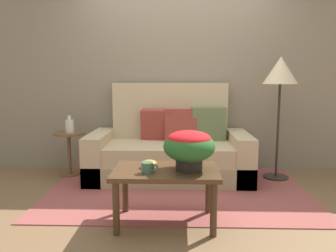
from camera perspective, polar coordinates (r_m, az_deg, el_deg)
ground_plane at (r=3.58m, az=1.66°, el=-11.82°), size 14.00×14.00×0.00m
wall_back at (r=4.58m, az=1.78°, el=9.32°), size 6.40×0.12×2.64m
area_rug at (r=3.75m, az=1.67°, el=-10.84°), size 2.78×1.82×0.01m
couch at (r=4.19m, az=0.41°, el=-4.11°), size 1.92×0.93×1.16m
coffee_table at (r=2.84m, az=-0.38°, el=-8.69°), size 0.87×0.57×0.47m
side_table at (r=4.41m, az=-16.36°, el=-3.22°), size 0.39×0.39×0.55m
floor_lamp at (r=4.22m, az=18.43°, el=7.91°), size 0.41×0.41×1.47m
potted_plant at (r=2.76m, az=3.60°, el=-3.38°), size 0.42×0.42×0.33m
coffee_mug at (r=2.71m, az=-3.46°, el=-7.03°), size 0.14×0.09×0.09m
snack_bowl at (r=2.86m, az=-3.16°, el=-6.34°), size 0.13×0.13×0.07m
table_vase at (r=4.37m, az=-16.29°, el=0.07°), size 0.10×0.10×0.21m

